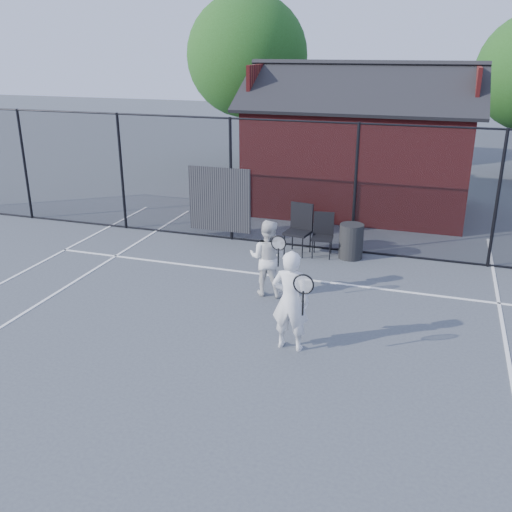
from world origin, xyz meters
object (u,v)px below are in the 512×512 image
(player_back, at_px, (267,258))
(waste_bin, at_px, (351,241))
(chair_left, at_px, (322,236))
(clubhouse, at_px, (360,154))
(chair_right, at_px, (298,230))
(player_front, at_px, (291,301))

(player_back, height_order, waste_bin, player_back)
(player_back, xyz_separation_m, waste_bin, (1.21, 2.52, -0.35))
(chair_left, bearing_deg, player_back, -109.20)
(clubhouse, xyz_separation_m, waste_bin, (0.54, -4.40, -1.21))
(chair_right, distance_m, waste_bin, 1.24)
(chair_left, bearing_deg, player_front, -90.69)
(clubhouse, bearing_deg, chair_right, -98.63)
(player_front, relative_size, chair_right, 1.45)
(clubhouse, height_order, waste_bin, clubhouse)
(clubhouse, relative_size, player_front, 3.94)
(player_front, distance_m, chair_left, 4.36)
(chair_left, xyz_separation_m, waste_bin, (0.64, 0.11, -0.09))
(waste_bin, bearing_deg, player_back, -115.69)
(player_front, relative_size, player_back, 1.10)
(player_back, height_order, chair_left, player_back)
(clubhouse, relative_size, player_back, 4.34)
(player_front, bearing_deg, player_back, 116.71)
(waste_bin, bearing_deg, player_front, -93.20)
(clubhouse, distance_m, chair_left, 4.65)
(player_front, xyz_separation_m, player_back, (-0.96, 1.92, -0.08))
(player_front, xyz_separation_m, chair_right, (-0.98, 4.32, -0.26))
(chair_left, bearing_deg, waste_bin, 3.74)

